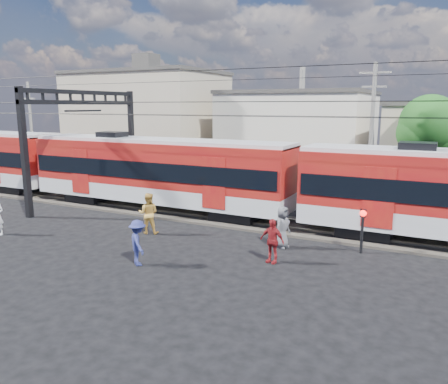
# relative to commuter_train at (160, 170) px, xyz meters

# --- Properties ---
(ground) EXTENTS (120.00, 120.00, 0.00)m
(ground) POSITION_rel_commuter_train_xyz_m (4.44, -8.00, -2.40)
(ground) COLOR black
(ground) RESTS_ON ground
(track_bed) EXTENTS (70.00, 3.40, 0.12)m
(track_bed) POSITION_rel_commuter_train_xyz_m (4.44, 0.00, -2.34)
(track_bed) COLOR #2D2823
(track_bed) RESTS_ON ground
(rail_near) EXTENTS (70.00, 0.12, 0.12)m
(rail_near) POSITION_rel_commuter_train_xyz_m (4.44, -0.75, -2.22)
(rail_near) COLOR #59544C
(rail_near) RESTS_ON track_bed
(rail_far) EXTENTS (70.00, 0.12, 0.12)m
(rail_far) POSITION_rel_commuter_train_xyz_m (4.44, 0.75, -2.22)
(rail_far) COLOR #59544C
(rail_far) RESTS_ON track_bed
(commuter_train) EXTENTS (50.30, 3.08, 4.17)m
(commuter_train) POSITION_rel_commuter_train_xyz_m (0.00, 0.00, 0.00)
(commuter_train) COLOR black
(commuter_train) RESTS_ON ground
(catenary) EXTENTS (70.00, 9.30, 7.52)m
(catenary) POSITION_rel_commuter_train_xyz_m (-4.21, -0.00, 2.73)
(catenary) COLOR black
(catenary) RESTS_ON ground
(building_west) EXTENTS (14.28, 10.20, 9.30)m
(building_west) POSITION_rel_commuter_train_xyz_m (-12.56, 16.00, 2.25)
(building_west) COLOR gray
(building_west) RESTS_ON ground
(building_midwest) EXTENTS (12.24, 12.24, 7.30)m
(building_midwest) POSITION_rel_commuter_train_xyz_m (2.44, 19.00, 1.25)
(building_midwest) COLOR beige
(building_midwest) RESTS_ON ground
(utility_pole_mid) EXTENTS (1.80, 0.24, 8.50)m
(utility_pole_mid) POSITION_rel_commuter_train_xyz_m (10.44, 7.00, 2.13)
(utility_pole_mid) COLOR slate
(utility_pole_mid) RESTS_ON ground
(utility_pole_west) EXTENTS (1.80, 0.24, 8.00)m
(utility_pole_west) POSITION_rel_commuter_train_xyz_m (-17.56, 6.00, 1.88)
(utility_pole_west) COLOR slate
(utility_pole_west) RESTS_ON ground
(tree_near) EXTENTS (3.82, 3.64, 6.72)m
(tree_near) POSITION_rel_commuter_train_xyz_m (13.63, 10.09, 2.26)
(tree_near) COLOR #382619
(tree_near) RESTS_ON ground
(pedestrian_b) EXTENTS (1.16, 1.04, 1.97)m
(pedestrian_b) POSITION_rel_commuter_train_xyz_m (2.11, -4.06, -1.42)
(pedestrian_b) COLOR gold
(pedestrian_b) RESTS_ON ground
(pedestrian_c) EXTENTS (1.30, 1.23, 1.77)m
(pedestrian_c) POSITION_rel_commuter_train_xyz_m (4.29, -7.68, -1.52)
(pedestrian_c) COLOR navy
(pedestrian_c) RESTS_ON ground
(pedestrian_d) EXTENTS (1.08, 0.59, 1.75)m
(pedestrian_d) POSITION_rel_commuter_train_xyz_m (8.77, -5.14, -1.53)
(pedestrian_d) COLOR maroon
(pedestrian_d) RESTS_ON ground
(pedestrian_e) EXTENTS (0.76, 1.00, 1.82)m
(pedestrian_e) POSITION_rel_commuter_train_xyz_m (8.52, -3.24, -1.49)
(pedestrian_e) COLOR #4E4E53
(pedestrian_e) RESTS_ON ground
(crossing_signal) EXTENTS (0.27, 0.27, 1.88)m
(crossing_signal) POSITION_rel_commuter_train_xyz_m (11.69, -2.45, -1.10)
(crossing_signal) COLOR black
(crossing_signal) RESTS_ON ground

